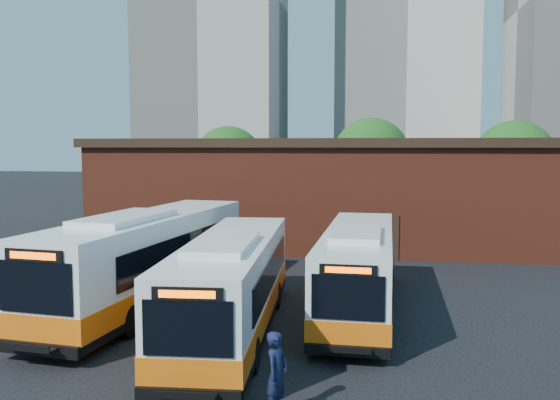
% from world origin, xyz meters
% --- Properties ---
extents(ground, '(220.00, 220.00, 0.00)m').
position_xyz_m(ground, '(0.00, 0.00, 0.00)').
color(ground, black).
extents(bus_west, '(4.18, 13.48, 3.62)m').
position_xyz_m(bus_west, '(-6.07, 3.67, 1.64)').
color(bus_west, white).
rests_on(bus_west, ground).
extents(bus_midwest, '(3.22, 12.04, 3.25)m').
position_xyz_m(bus_midwest, '(-2.17, 0.90, 1.47)').
color(bus_midwest, white).
rests_on(bus_midwest, ground).
extents(bus_mideast, '(2.69, 11.63, 3.15)m').
position_xyz_m(bus_mideast, '(1.76, 4.22, 1.43)').
color(bus_mideast, white).
rests_on(bus_mideast, ground).
extents(transit_worker, '(0.64, 0.81, 1.94)m').
position_xyz_m(transit_worker, '(0.20, -4.66, 0.97)').
color(transit_worker, '#121833').
rests_on(transit_worker, ground).
extents(depot_building, '(28.60, 12.60, 6.40)m').
position_xyz_m(depot_building, '(0.00, 20.00, 3.26)').
color(depot_building, maroon).
rests_on(depot_building, ground).
extents(tree_west, '(6.00, 6.00, 7.65)m').
position_xyz_m(tree_west, '(-10.00, 32.00, 4.64)').
color(tree_west, '#382314').
rests_on(tree_west, ground).
extents(tree_mid, '(6.56, 6.56, 8.36)m').
position_xyz_m(tree_mid, '(2.00, 34.00, 5.08)').
color(tree_mid, '#382314').
rests_on(tree_mid, ground).
extents(tree_east, '(6.24, 6.24, 7.96)m').
position_xyz_m(tree_east, '(13.00, 31.00, 4.83)').
color(tree_east, '#382314').
rests_on(tree_east, ground).
extents(tower_left, '(20.00, 18.00, 56.20)m').
position_xyz_m(tower_left, '(-22.00, 72.00, 27.84)').
color(tower_left, '#AFACA1').
rests_on(tower_left, ground).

